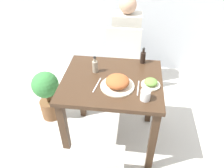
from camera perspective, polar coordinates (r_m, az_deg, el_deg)
The scene contains 12 objects.
ground_plane at distance 2.39m, azimuth 0.00°, elevation -13.83°, with size 16.00×16.00×0.00m, color beige.
dining_table at distance 1.94m, azimuth 0.00°, elevation -2.24°, with size 0.85×0.71×0.77m.
chair_far at distance 2.56m, azimuth 2.66°, elevation 5.35°, with size 0.42×0.42×0.89m.
food_plate at distance 1.74m, azimuth 1.43°, elevation 0.41°, with size 0.28×0.28×0.09m.
side_plate at distance 1.79m, azimuth 10.10°, elevation 0.26°, with size 0.16×0.16×0.06m.
drink_cup at distance 1.64m, azimuth 8.72°, elevation -2.89°, with size 0.08×0.08×0.08m.
sauce_bottle at distance 1.91m, azimuth -4.45°, elevation 4.73°, with size 0.05×0.05×0.16m.
condiment_bottle at distance 2.05m, azimuth 8.10°, elevation 7.00°, with size 0.05×0.05×0.16m.
fork_utensil at distance 1.79m, azimuth -3.95°, elevation -0.22°, with size 0.04×0.19×0.00m.
spoon_utensil at distance 1.76m, azimuth 6.84°, elevation -1.02°, with size 0.02×0.19×0.00m.
potted_plant_left at distance 2.47m, azimuth -16.62°, elevation -2.15°, with size 0.28×0.28×0.60m.
person_figure at distance 2.81m, azimuth 3.74°, elevation 10.38°, with size 0.34×0.22×1.17m.
Camera 1 is at (0.18, -1.47, 1.88)m, focal length 35.00 mm.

